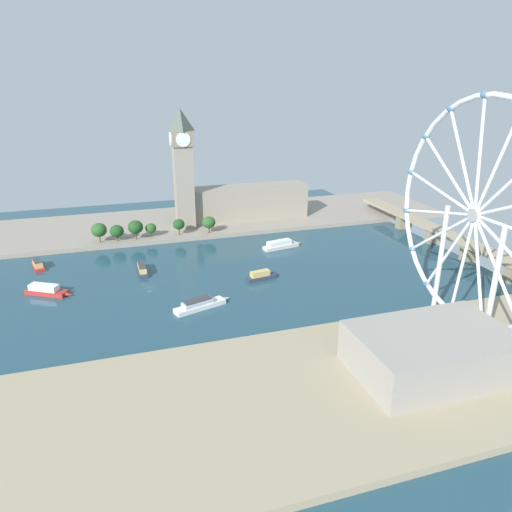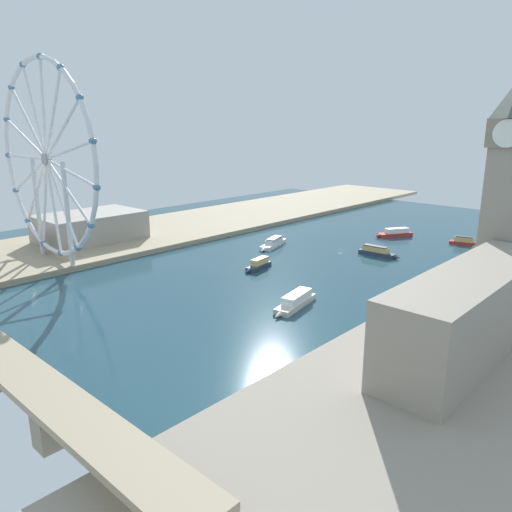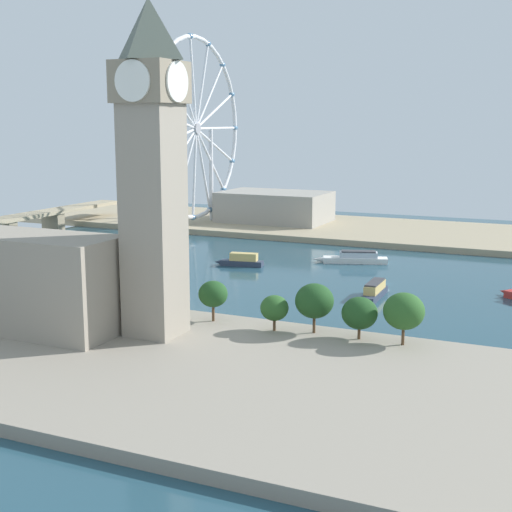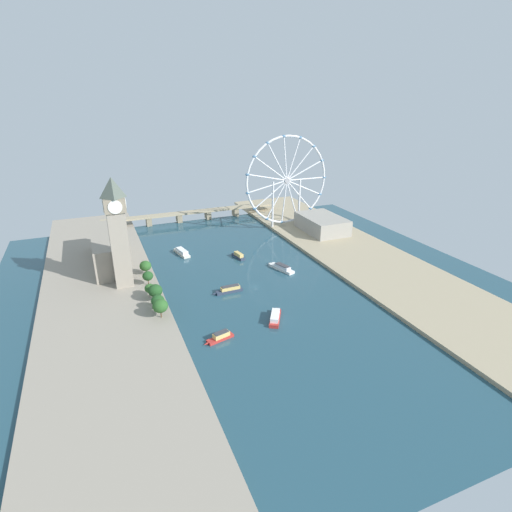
# 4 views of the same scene
# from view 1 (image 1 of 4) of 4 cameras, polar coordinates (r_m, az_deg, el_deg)

# --- Properties ---
(ground_plane) EXTENTS (408.41, 408.41, 0.00)m
(ground_plane) POSITION_cam_1_polar(r_m,az_deg,el_deg) (277.77, -12.72, -3.68)
(ground_plane) COLOR #234756
(riverbank_left) EXTENTS (90.00, 520.00, 3.00)m
(riverbank_left) POSITION_cam_1_polar(r_m,az_deg,el_deg) (389.34, -14.44, 3.44)
(riverbank_left) COLOR gray
(riverbank_left) RESTS_ON ground_plane
(riverbank_right) EXTENTS (90.00, 520.00, 3.00)m
(riverbank_right) POSITION_cam_1_polar(r_m,az_deg,el_deg) (174.61, -8.74, -18.78)
(riverbank_right) COLOR tan
(riverbank_right) RESTS_ON ground_plane
(clock_tower) EXTENTS (16.79, 16.79, 88.63)m
(clock_tower) POSITION_cam_1_polar(r_m,az_deg,el_deg) (363.89, -8.74, 10.41)
(clock_tower) COLOR gray
(clock_tower) RESTS_ON riverbank_left
(parliament_block) EXTENTS (22.00, 93.75, 26.92)m
(parliament_block) POSITION_cam_1_polar(r_m,az_deg,el_deg) (392.28, -0.76, 6.49)
(parliament_block) COLOR gray
(parliament_block) RESTS_ON riverbank_left
(tree_row_embankment) EXTENTS (11.93, 88.39, 13.94)m
(tree_row_embankment) POSITION_cam_1_polar(r_m,az_deg,el_deg) (351.21, -13.24, 3.37)
(tree_row_embankment) COLOR #513823
(tree_row_embankment) RESTS_ON riverbank_left
(ferris_wheel) EXTENTS (102.25, 3.20, 103.87)m
(ferris_wheel) POSITION_cam_1_polar(r_m,az_deg,el_deg) (226.14, 24.72, 4.34)
(ferris_wheel) COLOR silver
(ferris_wheel) RESTS_ON riverbank_right
(riverside_hall) EXTENTS (39.68, 60.83, 17.13)m
(riverside_hall) POSITION_cam_1_polar(r_m,az_deg,el_deg) (201.00, 20.32, -10.70)
(riverside_hall) COLOR gray
(riverside_hall) RESTS_ON riverbank_right
(river_bridge) EXTENTS (220.41, 12.75, 11.62)m
(river_bridge) POSITION_cam_1_polar(r_m,az_deg,el_deg) (351.70, 22.39, 1.94)
(river_bridge) COLOR tan
(river_bridge) RESTS_ON ground_plane
(tour_boat_0) EXTENTS (11.84, 30.77, 5.63)m
(tour_boat_0) POSITION_cam_1_polar(r_m,az_deg,el_deg) (333.00, 2.99, 1.36)
(tour_boat_0) COLOR beige
(tour_boat_0) RESTS_ON ground_plane
(tour_boat_1) EXTENTS (7.88, 21.54, 5.56)m
(tour_boat_1) POSITION_cam_1_polar(r_m,az_deg,el_deg) (280.61, 0.67, -2.38)
(tour_boat_1) COLOR #2D384C
(tour_boat_1) RESTS_ON ground_plane
(tour_boat_2) EXTENTS (17.72, 25.99, 5.68)m
(tour_boat_2) POSITION_cam_1_polar(r_m,az_deg,el_deg) (285.77, -23.83, -3.78)
(tour_boat_2) COLOR #B22D28
(tour_boat_2) RESTS_ON ground_plane
(tour_boat_3) EXTENTS (21.63, 9.85, 5.32)m
(tour_boat_3) POSITION_cam_1_polar(r_m,az_deg,el_deg) (327.36, -24.70, -0.96)
(tour_boat_3) COLOR #B22D28
(tour_boat_3) RESTS_ON ground_plane
(tour_boat_4) EXTENTS (25.63, 5.50, 5.68)m
(tour_boat_4) POSITION_cam_1_polar(r_m,az_deg,el_deg) (298.70, -13.52, -1.50)
(tour_boat_4) COLOR #2D384C
(tour_boat_4) RESTS_ON ground_plane
(tour_boat_5) EXTENTS (14.66, 32.13, 5.33)m
(tour_boat_5) POSITION_cam_1_polar(r_m,az_deg,el_deg) (248.02, -6.70, -5.79)
(tour_boat_5) COLOR white
(tour_boat_5) RESTS_ON ground_plane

